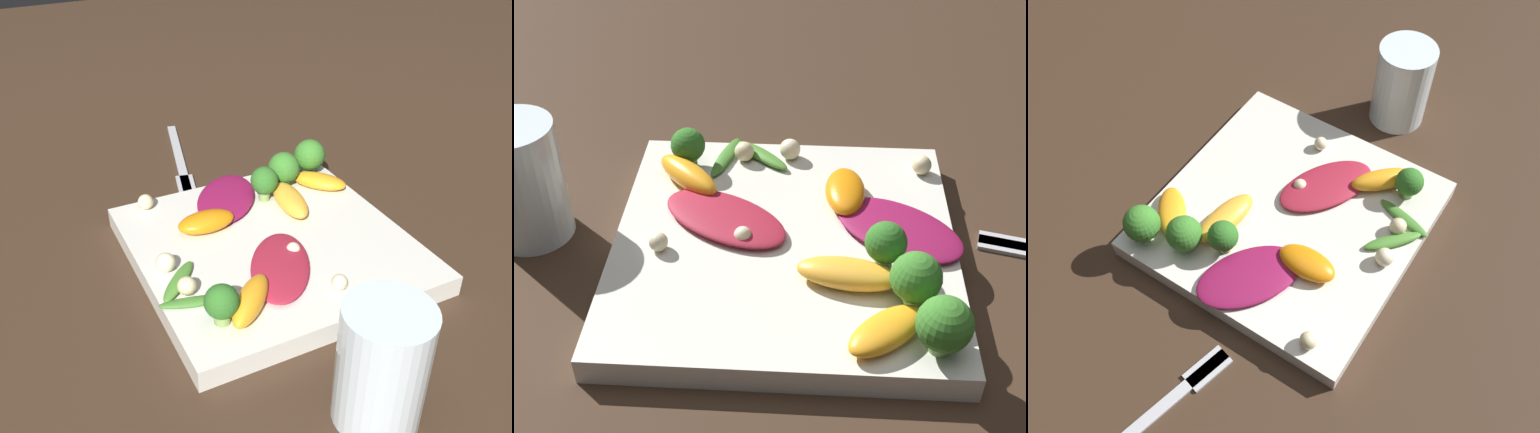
{
  "view_description": "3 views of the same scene",
  "coord_description": "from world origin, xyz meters",
  "views": [
    {
      "loc": [
        0.43,
        -0.23,
        0.36
      ],
      "look_at": [
        -0.02,
        -0.01,
        0.04
      ],
      "focal_mm": 42.0,
      "sensor_mm": 36.0,
      "label": 1
    },
    {
      "loc": [
        -0.01,
        0.42,
        0.37
      ],
      "look_at": [
        0.01,
        0.01,
        0.05
      ],
      "focal_mm": 50.0,
      "sensor_mm": 36.0,
      "label": 2
    },
    {
      "loc": [
        -0.3,
        -0.19,
        0.53
      ],
      "look_at": [
        -0.01,
        -0.0,
        0.03
      ],
      "focal_mm": 42.0,
      "sensor_mm": 36.0,
      "label": 3
    }
  ],
  "objects": [
    {
      "name": "macadamia_nut_0",
      "position": [
        0.09,
        0.02,
        0.03
      ],
      "size": [
        0.01,
        0.01,
        0.01
      ],
      "color": "beige",
      "rests_on": "plate"
    },
    {
      "name": "orange_segment_0",
      "position": [
        0.08,
        -0.06,
        0.03
      ],
      "size": [
        0.07,
        0.06,
        0.02
      ],
      "color": "orange",
      "rests_on": "plate"
    },
    {
      "name": "orange_segment_1",
      "position": [
        -0.05,
        0.05,
        0.03
      ],
      "size": [
        0.08,
        0.04,
        0.02
      ],
      "color": "#FCAD33",
      "rests_on": "plate"
    },
    {
      "name": "macadamia_nut_4",
      "position": [
        0.03,
        0.01,
        0.03
      ],
      "size": [
        0.01,
        0.01,
        0.01
      ],
      "color": "beige",
      "rests_on": "plate"
    },
    {
      "name": "radicchio_leaf_1",
      "position": [
        -0.09,
        -0.01,
        0.03
      ],
      "size": [
        0.12,
        0.11,
        0.01
      ],
      "color": "maroon",
      "rests_on": "plate"
    },
    {
      "name": "plate",
      "position": [
        0.0,
        0.0,
        0.01
      ],
      "size": [
        0.26,
        0.26,
        0.02
      ],
      "color": "silver",
      "rests_on": "ground_plane"
    },
    {
      "name": "orange_segment_2",
      "position": [
        -0.05,
        -0.05,
        0.03
      ],
      "size": [
        0.03,
        0.06,
        0.02
      ],
      "color": "orange",
      "rests_on": "plate"
    },
    {
      "name": "arugula_sprig_1",
      "position": [
        0.06,
        -0.1,
        0.02
      ],
      "size": [
        0.03,
        0.06,
        0.01
      ],
      "color": "#3D7528",
      "rests_on": "plate"
    },
    {
      "name": "macadamia_nut_3",
      "position": [
        0.04,
        -0.1,
        0.03
      ],
      "size": [
        0.02,
        0.02,
        0.02
      ],
      "color": "beige",
      "rests_on": "plate"
    },
    {
      "name": "arugula_sprig_0",
      "position": [
        0.02,
        -0.11,
        0.03
      ],
      "size": [
        0.05,
        0.05,
        0.01
      ],
      "color": "#47842D",
      "rests_on": "plate"
    },
    {
      "name": "radicchio_leaf_0",
      "position": [
        0.05,
        -0.02,
        0.03
      ],
      "size": [
        0.12,
        0.1,
        0.01
      ],
      "color": "maroon",
      "rests_on": "plate"
    },
    {
      "name": "macadamia_nut_1",
      "position": [
        -0.0,
        -0.11,
        0.03
      ],
      "size": [
        0.02,
        0.02,
        0.02
      ],
      "color": "beige",
      "rests_on": "plate"
    },
    {
      "name": "broccoli_floret_0",
      "position": [
        0.09,
        -0.09,
        0.04
      ],
      "size": [
        0.03,
        0.03,
        0.04
      ],
      "color": "#7A9E51",
      "rests_on": "plate"
    },
    {
      "name": "orange_segment_3",
      "position": [
        -0.07,
        0.1,
        0.03
      ],
      "size": [
        0.07,
        0.06,
        0.02
      ],
      "color": "orange",
      "rests_on": "plate"
    },
    {
      "name": "broccoli_floret_3",
      "position": [
        -0.1,
        0.11,
        0.04
      ],
      "size": [
        0.04,
        0.04,
        0.04
      ],
      "color": "#84AD5B",
      "rests_on": "plate"
    },
    {
      "name": "drinking_glass",
      "position": [
        0.21,
        -0.02,
        0.05
      ],
      "size": [
        0.06,
        0.06,
        0.1
      ],
      "color": "silver",
      "rests_on": "ground_plane"
    },
    {
      "name": "ground_plane",
      "position": [
        0.0,
        0.0,
        0.0
      ],
      "size": [
        2.4,
        2.4,
        0.0
      ],
      "primitive_type": "plane",
      "color": "#382619"
    },
    {
      "name": "broccoli_floret_2",
      "position": [
        -0.09,
        0.06,
        0.04
      ],
      "size": [
        0.04,
        0.04,
        0.04
      ],
      "color": "#84AD5B",
      "rests_on": "plate"
    },
    {
      "name": "broccoli_floret_1",
      "position": [
        -0.07,
        0.03,
        0.04
      ],
      "size": [
        0.03,
        0.03,
        0.04
      ],
      "color": "#7A9E51",
      "rests_on": "plate"
    },
    {
      "name": "fork",
      "position": [
        -0.23,
        -0.01,
        0.0
      ],
      "size": [
        0.19,
        0.06,
        0.01
      ],
      "color": "#B2B2B7",
      "rests_on": "ground_plane"
    },
    {
      "name": "macadamia_nut_2",
      "position": [
        -0.11,
        -0.09,
        0.03
      ],
      "size": [
        0.02,
        0.02,
        0.02
      ],
      "color": "beige",
      "rests_on": "plate"
    }
  ]
}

